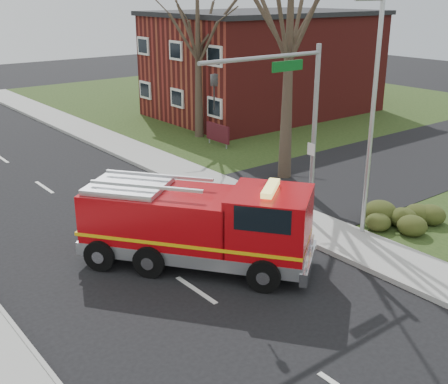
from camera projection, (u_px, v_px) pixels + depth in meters
ground at (196, 290)px, 16.97m from camera, size 120.00×120.00×0.00m
sidewalk_right at (333, 236)px, 20.56m from camera, size 2.40×80.00×0.15m
brick_building at (265, 63)px, 40.11m from camera, size 15.40×10.40×7.25m
health_center_sign at (218, 133)px, 32.03m from camera, size 0.12×2.00×1.40m
hedge_corner at (404, 213)px, 21.28m from camera, size 2.80×2.00×0.90m
bare_tree_near at (290, 18)px, 24.44m from camera, size 6.00×6.00×12.00m
bare_tree_far at (198, 29)px, 32.27m from camera, size 5.25×5.25×10.50m
traffic_signal_mast at (290, 108)px, 19.52m from camera, size 5.29×0.18×6.80m
streetlight_pole at (372, 114)px, 19.23m from camera, size 1.48×0.16×8.40m
fire_engine at (199, 227)px, 18.16m from camera, size 6.38×7.36×2.95m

